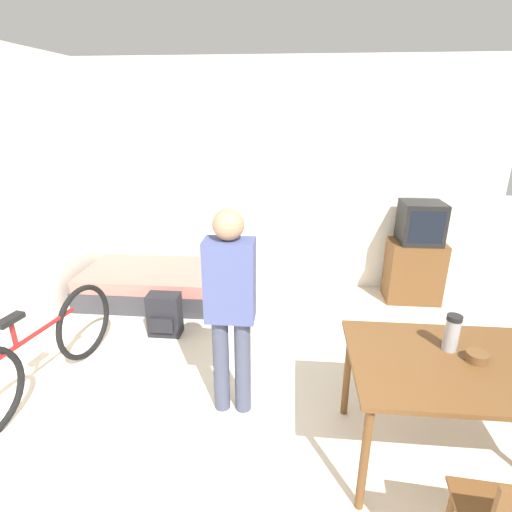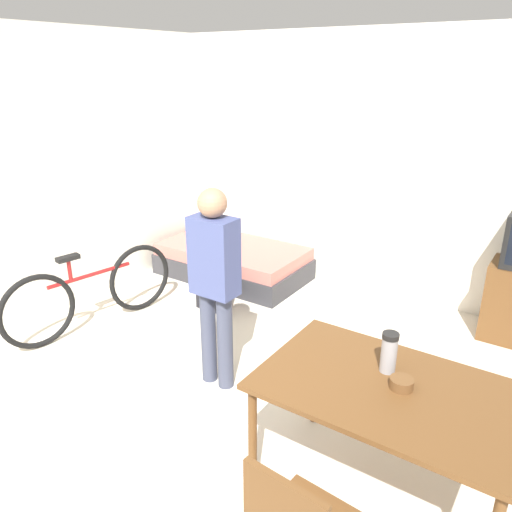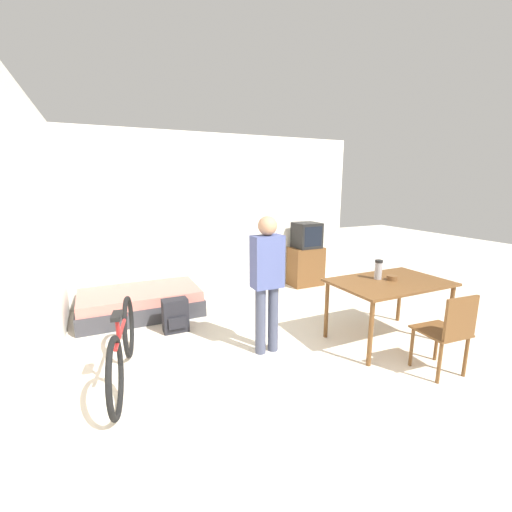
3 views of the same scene
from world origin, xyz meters
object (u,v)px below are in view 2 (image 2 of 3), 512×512
bicycle (92,292)px  mate_bowl (401,383)px  dining_table (388,399)px  backpack (213,289)px  person_standing (215,277)px  daybed (233,261)px  thermos_flask (389,350)px

bicycle → mate_bowl: mate_bowl is taller
dining_table → backpack: dining_table is taller
dining_table → person_standing: size_ratio=0.87×
daybed → mate_bowl: (2.69, -2.12, 0.60)m
thermos_flask → bicycle: bearing=174.4°
bicycle → mate_bowl: (3.05, -0.40, 0.43)m
person_standing → backpack: bearing=130.1°
dining_table → backpack: (-2.29, 1.35, -0.46)m
daybed → backpack: (0.34, -0.79, 0.03)m
backpack → person_standing: bearing=-49.9°
bicycle → dining_table: bearing=-8.0°
person_standing → backpack: person_standing is taller
daybed → person_standing: 2.25m
daybed → person_standing: (1.17, -1.78, 0.72)m
bicycle → thermos_flask: thermos_flask is taller
thermos_flask → mate_bowl: bearing=-43.5°
thermos_flask → backpack: bearing=151.3°
dining_table → bicycle: 3.04m
bicycle → backpack: bearing=53.0°
person_standing → backpack: size_ratio=3.56×
daybed → dining_table: (2.63, -2.14, 0.49)m
dining_table → thermos_flask: thermos_flask is taller
daybed → person_standing: bearing=-56.7°
thermos_flask → mate_bowl: (0.12, -0.11, -0.10)m
dining_table → thermos_flask: bearing=116.1°
dining_table → backpack: 2.70m
daybed → bicycle: 1.77m
bicycle → mate_bowl: 3.10m
dining_table → person_standing: 1.52m
mate_bowl → person_standing: bearing=167.3°
daybed → dining_table: bearing=-39.1°
person_standing → thermos_flask: (1.40, -0.23, -0.01)m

